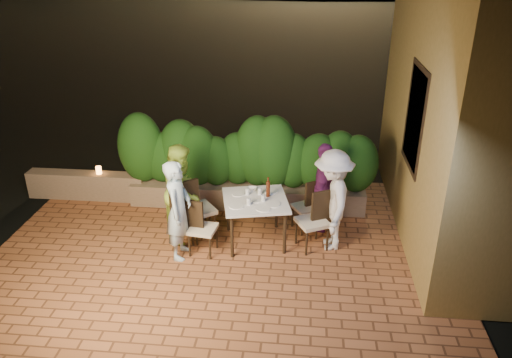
# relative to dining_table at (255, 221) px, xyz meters

# --- Properties ---
(ground) EXTENTS (400.00, 400.00, 0.00)m
(ground) POSITION_rel_dining_table_xyz_m (-0.48, -1.08, -0.40)
(ground) COLOR black
(ground) RESTS_ON ground
(terrace_floor) EXTENTS (7.00, 6.00, 0.15)m
(terrace_floor) POSITION_rel_dining_table_xyz_m (-0.48, -0.58, -0.45)
(terrace_floor) COLOR brown
(terrace_floor) RESTS_ON ground
(building_wall) EXTENTS (1.60, 5.00, 5.00)m
(building_wall) POSITION_rel_dining_table_xyz_m (3.12, 0.92, 2.12)
(building_wall) COLOR olive
(building_wall) RESTS_ON ground
(window_pane) EXTENTS (0.08, 1.00, 1.40)m
(window_pane) POSITION_rel_dining_table_xyz_m (2.34, 0.42, 1.62)
(window_pane) COLOR black
(window_pane) RESTS_ON building_wall
(window_frame) EXTENTS (0.06, 1.15, 1.55)m
(window_frame) POSITION_rel_dining_table_xyz_m (2.33, 0.42, 1.62)
(window_frame) COLOR black
(window_frame) RESTS_ON building_wall
(planter) EXTENTS (4.20, 0.55, 0.40)m
(planter) POSITION_rel_dining_table_xyz_m (-0.28, 1.22, -0.17)
(planter) COLOR #79634D
(planter) RESTS_ON ground
(hedge) EXTENTS (4.00, 0.70, 1.10)m
(hedge) POSITION_rel_dining_table_xyz_m (-0.28, 1.22, 0.57)
(hedge) COLOR #173E10
(hedge) RESTS_ON planter
(parapet) EXTENTS (2.20, 0.30, 0.50)m
(parapet) POSITION_rel_dining_table_xyz_m (-3.28, 1.22, -0.12)
(parapet) COLOR #79634D
(parapet) RESTS_ON ground
(hill) EXTENTS (52.00, 40.00, 22.00)m
(hill) POSITION_rel_dining_table_xyz_m (1.52, 58.92, -4.38)
(hill) COLOR black
(hill) RESTS_ON ground
(dining_table) EXTENTS (1.15, 1.15, 0.75)m
(dining_table) POSITION_rel_dining_table_xyz_m (0.00, 0.00, 0.00)
(dining_table) COLOR white
(dining_table) RESTS_ON ground
(plate_nw) EXTENTS (0.23, 0.23, 0.01)m
(plate_nw) POSITION_rel_dining_table_xyz_m (-0.26, -0.25, 0.38)
(plate_nw) COLOR white
(plate_nw) RESTS_ON dining_table
(plate_sw) EXTENTS (0.20, 0.20, 0.01)m
(plate_sw) POSITION_rel_dining_table_xyz_m (-0.29, 0.15, 0.38)
(plate_sw) COLOR white
(plate_sw) RESTS_ON dining_table
(plate_ne) EXTENTS (0.23, 0.23, 0.01)m
(plate_ne) POSITION_rel_dining_table_xyz_m (0.28, -0.14, 0.38)
(plate_ne) COLOR white
(plate_ne) RESTS_ON dining_table
(plate_se) EXTENTS (0.22, 0.22, 0.01)m
(plate_se) POSITION_rel_dining_table_xyz_m (0.21, 0.31, 0.38)
(plate_se) COLOR white
(plate_se) RESTS_ON dining_table
(plate_centre) EXTENTS (0.20, 0.20, 0.01)m
(plate_centre) POSITION_rel_dining_table_xyz_m (0.03, -0.03, 0.38)
(plate_centre) COLOR white
(plate_centre) RESTS_ON dining_table
(plate_front) EXTENTS (0.22, 0.22, 0.01)m
(plate_front) POSITION_rel_dining_table_xyz_m (0.15, -0.30, 0.38)
(plate_front) COLOR white
(plate_front) RESTS_ON dining_table
(glass_nw) EXTENTS (0.06, 0.06, 0.11)m
(glass_nw) POSITION_rel_dining_table_xyz_m (-0.08, -0.18, 0.43)
(glass_nw) COLOR silver
(glass_nw) RESTS_ON dining_table
(glass_sw) EXTENTS (0.06, 0.06, 0.10)m
(glass_sw) POSITION_rel_dining_table_xyz_m (-0.14, 0.16, 0.43)
(glass_sw) COLOR silver
(glass_sw) RESTS_ON dining_table
(glass_ne) EXTENTS (0.06, 0.06, 0.11)m
(glass_ne) POSITION_rel_dining_table_xyz_m (0.12, -0.05, 0.43)
(glass_ne) COLOR silver
(glass_ne) RESTS_ON dining_table
(glass_se) EXTENTS (0.06, 0.06, 0.11)m
(glass_se) POSITION_rel_dining_table_xyz_m (0.05, 0.18, 0.43)
(glass_se) COLOR silver
(glass_se) RESTS_ON dining_table
(beer_bottle) EXTENTS (0.06, 0.06, 0.32)m
(beer_bottle) POSITION_rel_dining_table_xyz_m (0.19, 0.13, 0.54)
(beer_bottle) COLOR #471B0B
(beer_bottle) RESTS_ON dining_table
(bowl) EXTENTS (0.16, 0.16, 0.04)m
(bowl) POSITION_rel_dining_table_xyz_m (-0.09, 0.32, 0.39)
(bowl) COLOR white
(bowl) RESTS_ON dining_table
(chair_left_front) EXTENTS (0.45, 0.45, 0.86)m
(chair_left_front) POSITION_rel_dining_table_xyz_m (-0.76, -0.39, 0.06)
(chair_left_front) COLOR black
(chair_left_front) RESTS_ON ground
(chair_left_back) EXTENTS (0.67, 0.67, 1.03)m
(chair_left_back) POSITION_rel_dining_table_xyz_m (-0.92, 0.05, 0.14)
(chair_left_back) COLOR black
(chair_left_back) RESTS_ON ground
(chair_right_front) EXTENTS (0.59, 0.59, 0.94)m
(chair_right_front) POSITION_rel_dining_table_xyz_m (0.89, -0.08, 0.10)
(chair_right_front) COLOR black
(chair_right_front) RESTS_ON ground
(chair_right_back) EXTENTS (0.54, 0.54, 0.84)m
(chair_right_back) POSITION_rel_dining_table_xyz_m (0.79, 0.47, 0.05)
(chair_right_back) COLOR black
(chair_right_back) RESTS_ON ground
(diner_blue) EXTENTS (0.40, 0.58, 1.55)m
(diner_blue) POSITION_rel_dining_table_xyz_m (-1.08, -0.50, 0.40)
(diner_blue) COLOR #ACCBDE
(diner_blue) RESTS_ON ground
(diner_green) EXTENTS (0.61, 0.78, 1.58)m
(diner_green) POSITION_rel_dining_table_xyz_m (-1.16, 0.07, 0.41)
(diner_green) COLOR #98C03C
(diner_green) RESTS_ON ground
(diner_white) EXTENTS (0.66, 1.07, 1.60)m
(diner_white) POSITION_rel_dining_table_xyz_m (1.17, -0.02, 0.43)
(diner_white) COLOR silver
(diner_white) RESTS_ON ground
(diner_purple) EXTENTS (0.53, 0.94, 1.51)m
(diner_purple) POSITION_rel_dining_table_xyz_m (1.06, 0.53, 0.38)
(diner_purple) COLOR #682265
(diner_purple) RESTS_ON ground
(parapet_lamp) EXTENTS (0.10, 0.10, 0.14)m
(parapet_lamp) POSITION_rel_dining_table_xyz_m (-3.01, 1.22, 0.20)
(parapet_lamp) COLOR orange
(parapet_lamp) RESTS_ON parapet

